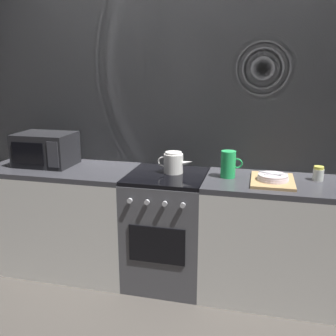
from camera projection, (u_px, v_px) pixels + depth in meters
name	position (u px, v px, depth m)	size (l,w,h in m)	color
ground_plane	(167.00, 278.00, 3.10)	(8.00, 8.00, 0.00)	#47423D
back_wall	(176.00, 129.00, 3.09)	(3.60, 0.05, 2.40)	gray
counter_left	(65.00, 218.00, 3.19)	(1.20, 0.60, 0.90)	silver
stove_unit	(167.00, 228.00, 2.98)	(0.60, 0.63, 0.90)	#4C4C51
counter_right	(284.00, 240.00, 2.77)	(1.20, 0.60, 0.90)	silver
microwave	(46.00, 149.00, 3.11)	(0.46, 0.35, 0.27)	black
kettle	(174.00, 163.00, 2.88)	(0.28, 0.15, 0.17)	white
pitcher	(228.00, 164.00, 2.76)	(0.16, 0.11, 0.20)	green
dish_pile	(273.00, 179.00, 2.65)	(0.30, 0.40, 0.07)	tan
spice_jar	(318.00, 174.00, 2.70)	(0.08, 0.08, 0.10)	silver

